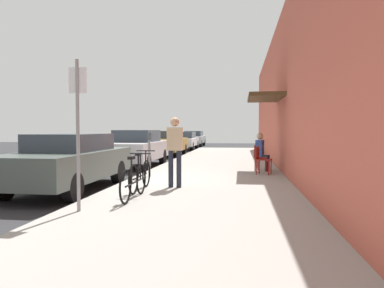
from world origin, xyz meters
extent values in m
plane|color=#2D2D30|center=(0.00, 0.00, 0.00)|extent=(60.00, 60.00, 0.00)
cube|color=#9E9B93|center=(2.25, 2.00, 0.06)|extent=(4.50, 32.00, 0.12)
cube|color=#BC5442|center=(4.65, 2.00, 2.76)|extent=(0.30, 32.00, 5.53)
cube|color=#4C381E|center=(3.95, 2.85, 2.60)|extent=(1.10, 2.80, 0.12)
cube|color=#47514C|center=(-1.10, -1.00, 0.65)|extent=(1.80, 4.40, 0.67)
cube|color=#333D47|center=(-1.10, -0.85, 1.20)|extent=(1.48, 2.11, 0.43)
cylinder|color=black|center=(-0.31, 0.36, 0.32)|extent=(0.22, 0.64, 0.64)
cylinder|color=black|center=(-1.89, 0.36, 0.32)|extent=(0.22, 0.64, 0.64)
cylinder|color=black|center=(-0.31, -2.37, 0.32)|extent=(0.22, 0.64, 0.64)
cylinder|color=black|center=(-1.89, -2.37, 0.32)|extent=(0.22, 0.64, 0.64)
cube|color=#B7B7BC|center=(-1.10, 4.77, 0.67)|extent=(1.80, 4.40, 0.70)
cube|color=#333D47|center=(-1.10, 4.92, 1.26)|extent=(1.48, 2.11, 0.48)
cylinder|color=black|center=(-0.31, 6.13, 0.32)|extent=(0.22, 0.64, 0.64)
cylinder|color=black|center=(-1.89, 6.13, 0.32)|extent=(0.22, 0.64, 0.64)
cylinder|color=black|center=(-0.31, 3.40, 0.32)|extent=(0.22, 0.64, 0.64)
cylinder|color=black|center=(-1.89, 3.40, 0.32)|extent=(0.22, 0.64, 0.64)
cube|color=#A58433|center=(-1.10, 10.83, 0.66)|extent=(1.80, 4.40, 0.69)
cube|color=#333D47|center=(-1.10, 10.98, 1.22)|extent=(1.48, 2.11, 0.43)
cylinder|color=black|center=(-0.31, 12.19, 0.32)|extent=(0.22, 0.64, 0.64)
cylinder|color=black|center=(-1.89, 12.19, 0.32)|extent=(0.22, 0.64, 0.64)
cylinder|color=black|center=(-0.31, 9.46, 0.32)|extent=(0.22, 0.64, 0.64)
cylinder|color=black|center=(-1.89, 9.46, 0.32)|extent=(0.22, 0.64, 0.64)
cube|color=silver|center=(-1.10, 16.94, 0.60)|extent=(1.80, 4.40, 0.55)
cube|color=#333D47|center=(-1.10, 17.09, 1.11)|extent=(1.48, 2.11, 0.48)
cylinder|color=black|center=(-0.31, 18.30, 0.32)|extent=(0.22, 0.64, 0.64)
cylinder|color=black|center=(-1.89, 18.30, 0.32)|extent=(0.22, 0.64, 0.64)
cylinder|color=black|center=(-0.31, 15.58, 0.32)|extent=(0.22, 0.64, 0.64)
cylinder|color=black|center=(-1.89, 15.58, 0.32)|extent=(0.22, 0.64, 0.64)
cube|color=#B7B7BC|center=(-1.10, 22.48, 0.62)|extent=(1.80, 4.40, 0.60)
cube|color=#333D47|center=(-1.10, 22.63, 1.15)|extent=(1.48, 2.11, 0.46)
cylinder|color=black|center=(-0.31, 23.84, 0.32)|extent=(0.22, 0.64, 0.64)
cylinder|color=black|center=(-1.89, 23.84, 0.32)|extent=(0.22, 0.64, 0.64)
cylinder|color=black|center=(-0.31, 21.11, 0.32)|extent=(0.22, 0.64, 0.64)
cylinder|color=black|center=(-1.89, 21.11, 0.32)|extent=(0.22, 0.64, 0.64)
cylinder|color=slate|center=(0.45, 0.99, 0.67)|extent=(0.07, 0.07, 1.10)
cube|color=#383D42|center=(0.45, 0.99, 1.33)|extent=(0.12, 0.10, 0.22)
cylinder|color=gray|center=(0.40, -3.55, 1.42)|extent=(0.06, 0.06, 2.60)
cube|color=white|center=(0.40, -3.53, 2.37)|extent=(0.32, 0.02, 0.44)
torus|color=black|center=(1.02, -1.86, 0.45)|extent=(0.04, 0.66, 0.66)
torus|color=black|center=(1.02, -2.91, 0.45)|extent=(0.04, 0.66, 0.66)
cylinder|color=black|center=(1.02, -2.39, 0.45)|extent=(0.04, 1.05, 0.04)
cylinder|color=black|center=(1.02, -2.54, 0.70)|extent=(0.04, 0.04, 0.50)
cube|color=black|center=(1.02, -2.54, 0.97)|extent=(0.10, 0.20, 0.06)
cylinder|color=black|center=(1.02, -1.91, 0.73)|extent=(0.03, 0.03, 0.56)
cylinder|color=black|center=(1.02, -1.91, 1.01)|extent=(0.46, 0.03, 0.03)
torus|color=black|center=(0.87, -0.88, 0.45)|extent=(0.04, 0.66, 0.66)
torus|color=black|center=(0.87, -1.93, 0.45)|extent=(0.04, 0.66, 0.66)
cylinder|color=black|center=(0.87, -1.41, 0.45)|extent=(0.04, 1.05, 0.04)
cylinder|color=black|center=(0.87, -1.56, 0.70)|extent=(0.04, 0.04, 0.50)
cube|color=black|center=(0.87, -1.56, 0.97)|extent=(0.10, 0.20, 0.06)
cylinder|color=black|center=(0.87, -0.93, 0.73)|extent=(0.03, 0.03, 0.56)
cylinder|color=black|center=(0.87, -0.93, 1.01)|extent=(0.46, 0.03, 0.03)
cylinder|color=maroon|center=(4.12, 2.08, 0.34)|extent=(0.04, 0.04, 0.45)
cylinder|color=maroon|center=(4.01, 1.72, 0.34)|extent=(0.04, 0.04, 0.45)
cylinder|color=maroon|center=(3.75, 2.19, 0.34)|extent=(0.04, 0.04, 0.45)
cylinder|color=maroon|center=(3.65, 1.82, 0.34)|extent=(0.04, 0.04, 0.45)
cube|color=maroon|center=(3.88, 1.95, 0.59)|extent=(0.54, 0.54, 0.03)
cube|color=maroon|center=(3.68, 2.01, 0.79)|extent=(0.15, 0.43, 0.40)
cylinder|color=maroon|center=(4.12, 3.02, 0.34)|extent=(0.04, 0.04, 0.45)
cylinder|color=maroon|center=(4.01, 2.66, 0.34)|extent=(0.04, 0.04, 0.45)
cylinder|color=maroon|center=(3.75, 3.13, 0.34)|extent=(0.04, 0.04, 0.45)
cylinder|color=maroon|center=(3.64, 2.77, 0.34)|extent=(0.04, 0.04, 0.45)
cube|color=maroon|center=(3.88, 2.90, 0.59)|extent=(0.55, 0.55, 0.03)
cube|color=maroon|center=(3.68, 2.96, 0.79)|extent=(0.16, 0.43, 0.40)
cylinder|color=#232838|center=(4.08, 2.94, 0.35)|extent=(0.11, 0.11, 0.47)
cylinder|color=#232838|center=(3.96, 2.98, 0.59)|extent=(0.39, 0.24, 0.14)
cylinder|color=#232838|center=(4.02, 2.75, 0.35)|extent=(0.11, 0.11, 0.47)
cylinder|color=#232838|center=(3.90, 2.79, 0.59)|extent=(0.39, 0.24, 0.14)
cube|color=#334C99|center=(3.80, 2.92, 0.89)|extent=(0.32, 0.41, 0.56)
sphere|color=tan|center=(3.80, 2.92, 1.30)|extent=(0.22, 0.22, 0.22)
cylinder|color=#232838|center=(1.48, -0.87, 0.57)|extent=(0.12, 0.12, 0.90)
cylinder|color=#232838|center=(1.68, -0.87, 0.57)|extent=(0.12, 0.12, 0.90)
cube|color=#CCB28C|center=(1.58, -0.87, 1.30)|extent=(0.36, 0.22, 0.56)
sphere|color=tan|center=(1.58, -0.87, 1.71)|extent=(0.22, 0.22, 0.22)
camera|label=1|loc=(3.17, -9.25, 1.53)|focal=32.95mm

